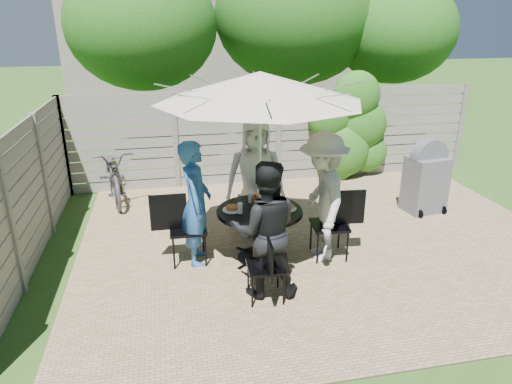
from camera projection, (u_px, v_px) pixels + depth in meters
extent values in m
plane|color=#314E18|center=(328.00, 248.00, 6.56)|extent=(60.00, 60.00, 0.00)
cube|color=#9F855C|center=(317.00, 232.00, 7.01)|extent=(7.00, 6.00, 0.02)
cube|color=gray|center=(278.00, 136.00, 8.98)|extent=(8.00, 0.10, 1.85)
cube|color=gray|center=(28.00, 196.00, 5.94)|extent=(0.10, 5.00, 1.85)
ellipsoid|color=#246116|center=(348.00, 136.00, 9.11)|extent=(1.20, 0.70, 1.80)
cube|color=gray|center=(219.00, 37.00, 16.67)|extent=(10.00, 6.00, 5.00)
ellipsoid|color=#175313|center=(142.00, 25.00, 9.62)|extent=(3.20, 3.20, 2.72)
ellipsoid|color=#175313|center=(295.00, 15.00, 10.66)|extent=(3.80, 3.80, 3.23)
ellipsoid|color=#175313|center=(395.00, 31.00, 10.55)|extent=(2.80, 2.80, 2.38)
cylinder|color=black|center=(260.00, 211.00, 6.00)|extent=(1.26, 1.26, 0.03)
cylinder|color=black|center=(259.00, 235.00, 6.13)|extent=(0.08, 0.08, 0.72)
cylinder|color=black|center=(259.00, 258.00, 6.25)|extent=(0.60, 0.60, 0.04)
cylinder|color=silver|center=(260.00, 177.00, 5.84)|extent=(0.05, 0.05, 2.38)
cone|color=#B9AE9A|center=(260.00, 87.00, 5.44)|extent=(2.91, 2.91, 0.36)
cube|color=black|center=(255.00, 200.00, 6.97)|extent=(0.51, 0.51, 0.04)
cube|color=black|center=(253.00, 179.00, 7.10)|extent=(0.06, 0.48, 0.49)
imported|color=beige|center=(255.00, 177.00, 6.72)|extent=(0.95, 0.68, 1.80)
cube|color=black|center=(188.00, 229.00, 6.03)|extent=(0.48, 0.48, 0.04)
cube|color=black|center=(168.00, 212.00, 5.89)|extent=(0.48, 0.04, 0.49)
imported|color=#24599F|center=(196.00, 204.00, 5.91)|extent=(0.48, 0.66, 1.68)
cube|color=black|center=(266.00, 266.00, 5.22)|extent=(0.44, 0.44, 0.03)
cube|color=black|center=(269.00, 258.00, 4.95)|extent=(0.05, 0.42, 0.43)
imported|color=black|center=(265.00, 230.00, 5.19)|extent=(0.88, 0.73, 1.66)
cube|color=black|center=(330.00, 225.00, 6.15)|extent=(0.51, 0.51, 0.04)
cube|color=black|center=(348.00, 207.00, 6.08)|extent=(0.47, 0.08, 0.48)
imported|color=#B5B3AF|center=(322.00, 198.00, 6.00)|extent=(0.80, 1.22, 1.77)
cylinder|color=white|center=(258.00, 199.00, 6.33)|extent=(0.26, 0.26, 0.01)
cylinder|color=#9D652E|center=(258.00, 197.00, 6.32)|extent=(0.15, 0.15, 0.05)
cylinder|color=white|center=(232.00, 210.00, 5.97)|extent=(0.26, 0.26, 0.01)
cylinder|color=#9D652E|center=(232.00, 208.00, 5.96)|extent=(0.15, 0.15, 0.05)
cylinder|color=white|center=(262.00, 220.00, 5.66)|extent=(0.26, 0.26, 0.01)
cylinder|color=#9D652E|center=(262.00, 218.00, 5.65)|extent=(0.15, 0.15, 0.05)
cylinder|color=white|center=(287.00, 208.00, 6.02)|extent=(0.26, 0.26, 0.01)
cylinder|color=#9D652E|center=(287.00, 206.00, 6.01)|extent=(0.15, 0.15, 0.05)
cylinder|color=silver|center=(250.00, 198.00, 6.21)|extent=(0.07, 0.07, 0.14)
cylinder|color=silver|center=(240.00, 208.00, 5.86)|extent=(0.07, 0.07, 0.14)
cylinder|color=silver|center=(269.00, 212.00, 5.74)|extent=(0.07, 0.07, 0.14)
cylinder|color=#59280C|center=(255.00, 203.00, 6.01)|extent=(0.09, 0.09, 0.16)
cylinder|color=#C6B293|center=(266.00, 199.00, 6.19)|extent=(0.08, 0.08, 0.12)
imported|color=#333338|center=(113.00, 173.00, 8.18)|extent=(0.99, 1.96, 0.98)
cube|color=#59595E|center=(425.00, 185.00, 7.65)|extent=(0.68, 0.56, 0.96)
cylinder|color=#59595E|center=(429.00, 158.00, 7.48)|extent=(0.65, 0.28, 0.63)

